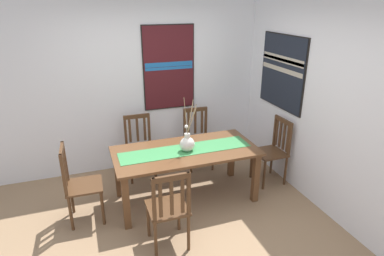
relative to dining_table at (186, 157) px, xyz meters
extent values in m
cube|color=#8E7051|center=(-0.23, -0.60, -0.64)|extent=(6.40, 6.40, 0.03)
cube|color=silver|center=(-0.23, 1.26, 0.72)|extent=(6.40, 0.12, 2.70)
cube|color=silver|center=(1.63, -0.60, 0.72)|extent=(0.12, 6.40, 2.70)
cube|color=brown|center=(0.00, 0.00, 0.09)|extent=(1.87, 0.89, 0.03)
cube|color=brown|center=(-0.86, -0.37, -0.28)|extent=(0.08, 0.08, 0.69)
cube|color=brown|center=(0.86, -0.37, -0.28)|extent=(0.08, 0.08, 0.69)
cube|color=brown|center=(-0.86, 0.37, -0.28)|extent=(0.08, 0.08, 0.69)
cube|color=brown|center=(0.86, 0.37, -0.28)|extent=(0.08, 0.08, 0.69)
cube|color=#388447|center=(0.00, 0.00, 0.11)|extent=(1.72, 0.36, 0.01)
ellipsoid|color=silver|center=(0.01, -0.04, 0.20)|extent=(0.20, 0.17, 0.19)
cylinder|color=silver|center=(0.01, -0.04, 0.32)|extent=(0.07, 0.07, 0.06)
cylinder|color=#997F5B|center=(-0.01, -0.05, 0.59)|extent=(0.05, 0.03, 0.48)
cylinder|color=#997F5B|center=(0.03, -0.08, 0.55)|extent=(0.05, 0.09, 0.41)
cylinder|color=#997F5B|center=(0.07, 0.01, 0.55)|extent=(0.13, 0.12, 0.41)
cylinder|color=#997F5B|center=(0.07, -0.03, 0.51)|extent=(0.14, 0.04, 0.33)
cylinder|color=#997F5B|center=(0.09, 0.00, 0.52)|extent=(0.16, 0.10, 0.35)
sphere|color=white|center=(-0.02, -0.09, 0.46)|extent=(0.05, 0.05, 0.05)
cube|color=#4C301C|center=(1.30, 0.03, -0.16)|extent=(0.43, 0.43, 0.03)
cylinder|color=#4C301C|center=(1.12, -0.16, -0.40)|extent=(0.04, 0.04, 0.45)
cylinder|color=#4C301C|center=(1.11, 0.20, -0.40)|extent=(0.04, 0.04, 0.45)
cylinder|color=#4C301C|center=(1.48, -0.15, -0.40)|extent=(0.04, 0.04, 0.45)
cylinder|color=#4C301C|center=(1.47, 0.21, -0.40)|extent=(0.04, 0.04, 0.45)
cube|color=#4C301C|center=(1.49, -0.15, 0.10)|extent=(0.04, 0.04, 0.49)
cube|color=#4C301C|center=(1.48, 0.21, 0.10)|extent=(0.04, 0.04, 0.49)
cube|color=#4C301C|center=(1.49, 0.03, 0.31)|extent=(0.04, 0.38, 0.06)
cube|color=#4C301C|center=(1.49, -0.11, 0.08)|extent=(0.02, 0.04, 0.40)
cube|color=#4C301C|center=(1.49, -0.02, 0.08)|extent=(0.02, 0.04, 0.40)
cube|color=#4C301C|center=(1.49, 0.08, 0.08)|extent=(0.02, 0.04, 0.40)
cube|color=#4C301C|center=(1.49, 0.17, 0.08)|extent=(0.02, 0.04, 0.40)
cube|color=#4C301C|center=(-1.29, -0.02, -0.16)|extent=(0.43, 0.43, 0.03)
cylinder|color=#4C301C|center=(-1.11, 0.15, -0.40)|extent=(0.04, 0.04, 0.45)
cylinder|color=#4C301C|center=(-1.12, -0.21, -0.40)|extent=(0.04, 0.04, 0.45)
cylinder|color=#4C301C|center=(-1.47, 0.17, -0.40)|extent=(0.04, 0.04, 0.45)
cylinder|color=#4C301C|center=(-1.48, -0.19, -0.40)|extent=(0.04, 0.04, 0.45)
cube|color=#4C301C|center=(-1.48, 0.17, 0.11)|extent=(0.04, 0.04, 0.52)
cube|color=#4C301C|center=(-1.49, -0.19, 0.11)|extent=(0.04, 0.04, 0.52)
cube|color=#4C301C|center=(-1.48, -0.01, 0.34)|extent=(0.05, 0.38, 0.06)
cube|color=#4C301C|center=(-1.48, 0.10, 0.10)|extent=(0.02, 0.04, 0.43)
cube|color=#4C301C|center=(-1.48, -0.01, 0.10)|extent=(0.02, 0.04, 0.43)
cube|color=#4C301C|center=(-1.49, -0.13, 0.10)|extent=(0.02, 0.04, 0.43)
cube|color=#4C301C|center=(-0.45, 0.80, -0.16)|extent=(0.43, 0.43, 0.03)
cylinder|color=#4C301C|center=(-0.28, 0.61, -0.40)|extent=(0.04, 0.04, 0.45)
cylinder|color=#4C301C|center=(-0.64, 0.62, -0.40)|extent=(0.04, 0.04, 0.45)
cylinder|color=#4C301C|center=(-0.27, 0.97, -0.40)|extent=(0.04, 0.04, 0.45)
cylinder|color=#4C301C|center=(-0.63, 0.98, -0.40)|extent=(0.04, 0.04, 0.45)
cube|color=#4C301C|center=(-0.27, 0.98, 0.09)|extent=(0.04, 0.04, 0.47)
cube|color=#4C301C|center=(-0.63, 0.99, 0.09)|extent=(0.04, 0.04, 0.47)
cube|color=#4C301C|center=(-0.45, 0.99, 0.29)|extent=(0.38, 0.04, 0.06)
cube|color=#4C301C|center=(-0.34, 0.98, 0.07)|extent=(0.04, 0.02, 0.38)
cube|color=#4C301C|center=(-0.45, 0.99, 0.07)|extent=(0.04, 0.02, 0.38)
cube|color=#4C301C|center=(-0.56, 0.99, 0.07)|extent=(0.04, 0.02, 0.38)
cube|color=#4C301C|center=(0.48, 0.80, -0.16)|extent=(0.44, 0.44, 0.03)
cylinder|color=#4C301C|center=(0.65, 0.61, -0.40)|extent=(0.04, 0.04, 0.45)
cylinder|color=#4C301C|center=(0.29, 0.63, -0.40)|extent=(0.04, 0.04, 0.45)
cylinder|color=#4C301C|center=(0.67, 0.97, -0.40)|extent=(0.04, 0.04, 0.45)
cylinder|color=#4C301C|center=(0.31, 0.99, -0.40)|extent=(0.04, 0.04, 0.45)
cube|color=#4C301C|center=(0.67, 0.98, 0.09)|extent=(0.04, 0.04, 0.47)
cube|color=#4C301C|center=(0.31, 1.00, 0.09)|extent=(0.04, 0.04, 0.47)
cube|color=#4C301C|center=(0.49, 0.99, 0.29)|extent=(0.38, 0.05, 0.06)
cube|color=#4C301C|center=(0.61, 0.98, 0.07)|extent=(0.04, 0.02, 0.38)
cube|color=#4C301C|center=(0.49, 0.99, 0.07)|extent=(0.04, 0.02, 0.38)
cube|color=#4C301C|center=(0.38, 0.99, 0.07)|extent=(0.04, 0.02, 0.38)
cube|color=#4C301C|center=(-0.47, -0.78, -0.16)|extent=(0.42, 0.42, 0.03)
cylinder|color=#4C301C|center=(-0.65, -0.60, -0.40)|extent=(0.04, 0.04, 0.45)
cylinder|color=#4C301C|center=(-0.29, -0.60, -0.40)|extent=(0.04, 0.04, 0.45)
cylinder|color=#4C301C|center=(-0.65, -0.96, -0.40)|extent=(0.04, 0.04, 0.45)
cylinder|color=#4C301C|center=(-0.29, -0.96, -0.40)|extent=(0.04, 0.04, 0.45)
cube|color=#4C301C|center=(-0.65, -0.97, 0.10)|extent=(0.04, 0.04, 0.49)
cube|color=#4C301C|center=(-0.29, -0.97, 0.10)|extent=(0.04, 0.04, 0.49)
cube|color=#4C301C|center=(-0.47, -0.97, 0.31)|extent=(0.38, 0.03, 0.06)
cube|color=#4C301C|center=(-0.58, -0.97, 0.08)|extent=(0.04, 0.02, 0.40)
cube|color=#4C301C|center=(-0.47, -0.97, 0.08)|extent=(0.04, 0.02, 0.40)
cube|color=#4C301C|center=(-0.36, -0.97, 0.08)|extent=(0.04, 0.02, 0.40)
cube|color=black|center=(0.13, 1.20, 0.94)|extent=(0.81, 0.04, 1.29)
cube|color=#471419|center=(0.13, 1.18, 0.94)|extent=(0.78, 0.01, 1.26)
cube|color=#1E60A8|center=(0.13, 1.17, 1.00)|extent=(0.75, 0.00, 0.07)
cube|color=#1E60A8|center=(0.13, 1.17, 0.94)|extent=(0.75, 0.00, 0.04)
cube|color=black|center=(1.57, 0.30, 0.96)|extent=(0.04, 1.03, 1.05)
cube|color=black|center=(1.55, 0.30, 0.96)|extent=(0.01, 1.00, 1.02)
cube|color=#B2A893|center=(1.54, 0.30, 1.12)|extent=(0.00, 0.97, 0.06)
cube|color=#B2A893|center=(1.54, 0.30, 1.15)|extent=(0.00, 0.97, 0.08)
cube|color=#B2A893|center=(1.54, 0.30, 0.99)|extent=(0.00, 0.97, 0.06)
camera|label=1|loc=(-1.20, -3.65, 1.92)|focal=30.51mm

